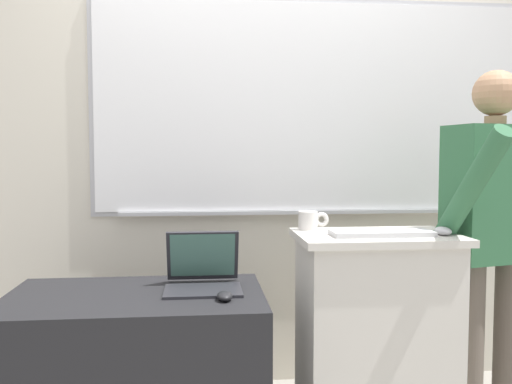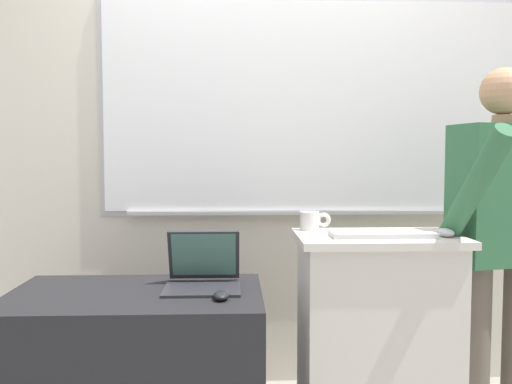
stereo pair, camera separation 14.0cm
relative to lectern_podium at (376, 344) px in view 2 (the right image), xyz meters
The scene contains 9 objects.
back_wall 1.24m from the lectern_podium, 114.35° to the left, with size 6.40×0.17×2.67m.
lectern_podium is the anchor object (origin of this frame).
side_desk 1.00m from the lectern_podium, behind, with size 1.02×0.64×0.69m.
person_presenter 0.71m from the lectern_podium, ahead, with size 0.57×0.58×1.61m.
laptop 0.78m from the lectern_podium, behind, with size 0.31×0.31×0.23m.
wireless_keyboard 0.47m from the lectern_podium, 87.99° to the right, with size 0.41×0.15×0.02m.
computer_mouse_by_laptop 0.70m from the lectern_podium, 168.11° to the right, with size 0.06×0.10×0.03m.
computer_mouse_by_keyboard 0.54m from the lectern_podium, 15.15° to the right, with size 0.06×0.10×0.03m.
coffee_mug 0.58m from the lectern_podium, 149.78° to the left, with size 0.13×0.08×0.08m.
Camera 2 is at (-0.21, -1.76, 1.24)m, focal length 38.00 mm.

